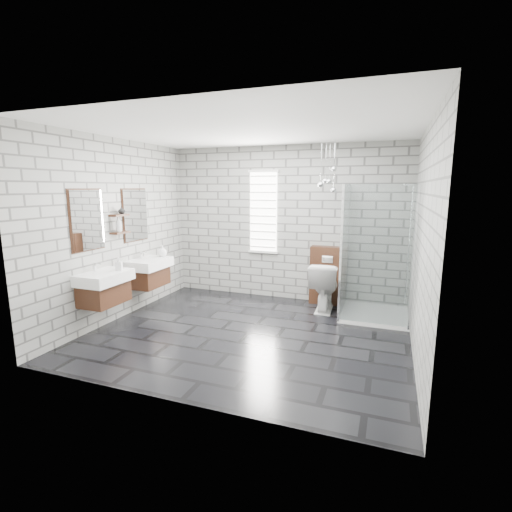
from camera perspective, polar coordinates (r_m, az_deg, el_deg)
The scene contains 20 objects.
floor at distance 5.24m, azimuth -1.13°, elevation -11.84°, with size 4.20×3.60×0.02m, color black.
ceiling at distance 4.91m, azimuth -1.25°, elevation 19.03°, with size 4.20×3.60×0.02m, color white.
wall_back at distance 6.60m, azimuth 4.51°, elevation 4.95°, with size 4.20×0.02×2.70m, color #9D9D98.
wall_front at distance 3.29m, azimuth -12.64°, elevation -0.79°, with size 4.20×0.02×2.70m, color #9D9D98.
wall_left at distance 5.98m, azimuth -20.45°, elevation 3.76°, with size 0.02×3.60×2.70m, color #9D9D98.
wall_right at distance 4.58m, azimuth 24.27°, elevation 1.65°, with size 0.02×3.60×2.70m, color #9D9D98.
vanity_left at distance 5.49m, azimuth -22.59°, elevation -3.22°, with size 0.47×0.70×1.57m.
vanity_right at distance 6.24m, azimuth -16.39°, elevation -1.26°, with size 0.47×0.70×1.57m.
shelf_lower at distance 5.89m, azimuth -20.15°, elevation 3.40°, with size 0.14×0.30×0.03m, color #412314.
shelf_upper at distance 5.87m, azimuth -20.31°, elevation 5.92°, with size 0.14×0.30×0.03m, color #412314.
window at distance 6.68m, azimuth 1.13°, elevation 6.77°, with size 0.56×0.05×1.48m.
cistern_panel at distance 6.47m, azimuth 10.99°, elevation -2.96°, with size 0.60×0.20×1.00m, color #412314.
flush_plate at distance 6.30m, azimuth 10.93°, elevation -0.52°, with size 0.18×0.01×0.12m, color silver.
shower_enclosure at distance 5.90m, azimuth 16.94°, elevation -4.49°, with size 1.00×1.00×2.03m.
pendant_cluster at distance 5.97m, azimuth 11.08°, elevation 11.32°, with size 0.28×0.25×0.80m.
toilet at distance 6.17m, azimuth 10.46°, elevation -4.57°, with size 0.44×0.78×0.80m, color white.
soap_bottle_a at distance 5.47m, azimuth -20.35°, elevation -1.14°, with size 0.08×0.08×0.18m, color #B2B2B2.
soap_bottle_b at distance 6.36m, azimuth -14.24°, elevation 0.78°, with size 0.15×0.15×0.19m, color #B2B2B2.
soap_bottle_c at distance 5.84m, azimuth -20.41°, elevation 4.64°, with size 0.09×0.09×0.23m, color #B2B2B2.
vase at distance 5.90m, azimuth -19.98°, elevation 6.63°, with size 0.10×0.10×0.11m, color #B2B2B2.
Camera 1 is at (1.75, -4.52, 1.98)m, focal length 26.00 mm.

